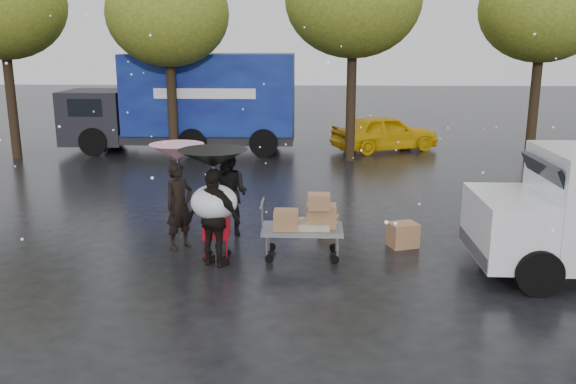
{
  "coord_description": "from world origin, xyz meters",
  "views": [
    {
      "loc": [
        1.21,
        -10.41,
        3.98
      ],
      "look_at": [
        0.76,
        1.0,
        1.12
      ],
      "focal_mm": 38.0,
      "sensor_mm": 36.0,
      "label": 1
    }
  ],
  "objects_px": {
    "person_black": "(215,218)",
    "yellow_taxi": "(385,132)",
    "vendor_cart": "(307,220)",
    "shopping_cart": "(215,206)",
    "blue_truck": "(188,103)",
    "person_pink": "(179,206)"
  },
  "relations": [
    {
      "from": "person_black",
      "to": "yellow_taxi",
      "type": "bearing_deg",
      "value": -83.45
    },
    {
      "from": "vendor_cart",
      "to": "shopping_cart",
      "type": "relative_size",
      "value": 1.04
    },
    {
      "from": "person_black",
      "to": "blue_truck",
      "type": "bearing_deg",
      "value": -49.91
    },
    {
      "from": "person_black",
      "to": "blue_truck",
      "type": "xyz_separation_m",
      "value": [
        -2.79,
        11.69,
        0.86
      ]
    },
    {
      "from": "blue_truck",
      "to": "shopping_cart",
      "type": "bearing_deg",
      "value": -76.52
    },
    {
      "from": "person_pink",
      "to": "yellow_taxi",
      "type": "relative_size",
      "value": 0.43
    },
    {
      "from": "blue_truck",
      "to": "yellow_taxi",
      "type": "bearing_deg",
      "value": 2.63
    },
    {
      "from": "person_pink",
      "to": "vendor_cart",
      "type": "xyz_separation_m",
      "value": [
        2.48,
        -0.46,
        -0.13
      ]
    },
    {
      "from": "shopping_cart",
      "to": "yellow_taxi",
      "type": "height_order",
      "value": "shopping_cart"
    },
    {
      "from": "shopping_cart",
      "to": "vendor_cart",
      "type": "bearing_deg",
      "value": 10.11
    },
    {
      "from": "person_pink",
      "to": "vendor_cart",
      "type": "height_order",
      "value": "person_pink"
    },
    {
      "from": "blue_truck",
      "to": "vendor_cart",
      "type": "bearing_deg",
      "value": -68.46
    },
    {
      "from": "vendor_cart",
      "to": "shopping_cart",
      "type": "bearing_deg",
      "value": -169.89
    },
    {
      "from": "vendor_cart",
      "to": "shopping_cart",
      "type": "xyz_separation_m",
      "value": [
        -1.67,
        -0.3,
        0.34
      ]
    },
    {
      "from": "vendor_cart",
      "to": "blue_truck",
      "type": "distance_m",
      "value": 12.1
    },
    {
      "from": "person_pink",
      "to": "blue_truck",
      "type": "distance_m",
      "value": 10.96
    },
    {
      "from": "vendor_cart",
      "to": "blue_truck",
      "type": "bearing_deg",
      "value": 111.54
    },
    {
      "from": "person_black",
      "to": "shopping_cart",
      "type": "relative_size",
      "value": 1.23
    },
    {
      "from": "person_black",
      "to": "blue_truck",
      "type": "height_order",
      "value": "blue_truck"
    },
    {
      "from": "yellow_taxi",
      "to": "person_pink",
      "type": "bearing_deg",
      "value": 132.46
    },
    {
      "from": "person_black",
      "to": "shopping_cart",
      "type": "distance_m",
      "value": 0.25
    },
    {
      "from": "person_pink",
      "to": "blue_truck",
      "type": "height_order",
      "value": "blue_truck"
    }
  ]
}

